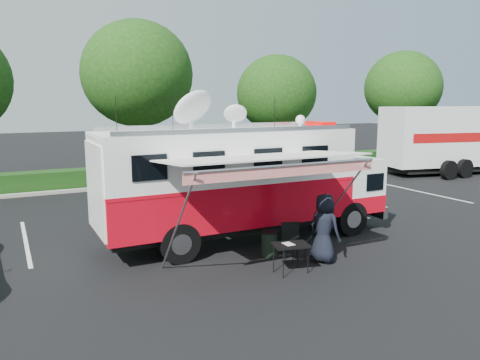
% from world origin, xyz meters
% --- Properties ---
extents(ground_plane, '(120.00, 120.00, 0.00)m').
position_xyz_m(ground_plane, '(0.00, 0.00, 0.00)').
color(ground_plane, black).
rests_on(ground_plane, ground).
extents(back_border, '(60.00, 6.14, 8.87)m').
position_xyz_m(back_border, '(1.14, 12.90, 5.00)').
color(back_border, '#9E998E').
rests_on(back_border, ground_plane).
extents(stall_lines, '(24.12, 5.50, 0.01)m').
position_xyz_m(stall_lines, '(-0.50, 3.00, 0.00)').
color(stall_lines, silver).
rests_on(stall_lines, ground_plane).
extents(command_truck, '(9.61, 2.64, 4.62)m').
position_xyz_m(command_truck, '(-0.08, -0.00, 1.98)').
color(command_truck, black).
rests_on(command_truck, ground_plane).
extents(awning, '(5.25, 2.71, 3.17)m').
position_xyz_m(awning, '(-0.94, -2.74, 2.97)').
color(awning, silver).
rests_on(awning, ground_plane).
extents(person, '(0.91, 1.11, 1.96)m').
position_xyz_m(person, '(0.92, -2.89, 0.00)').
color(person, black).
rests_on(person, ground_plane).
extents(folding_table, '(1.06, 0.86, 0.79)m').
position_xyz_m(folding_table, '(-0.39, -3.21, 0.74)').
color(folding_table, black).
rests_on(folding_table, ground_plane).
extents(folding_chair, '(0.65, 0.68, 1.08)m').
position_xyz_m(folding_chair, '(0.22, -2.37, 0.65)').
color(folding_chair, black).
rests_on(folding_chair, ground_plane).
extents(trash_bin, '(0.50, 0.50, 0.75)m').
position_xyz_m(trash_bin, '(-0.20, -1.78, 0.38)').
color(trash_bin, black).
rests_on(trash_bin, ground_plane).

